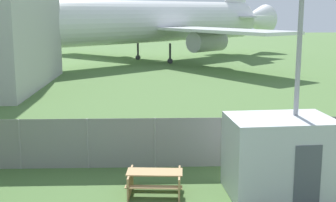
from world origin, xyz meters
TOP-DOWN VIEW (x-y plane):
  - perimeter_fence at (-0.00, 10.71)m, footprint 56.07×0.07m
  - airplane at (-0.82, 47.52)m, footprint 37.98×34.11m
  - portable_cabin at (4.01, 7.97)m, footprint 3.46×2.55m
  - picnic_bench_near_cabin at (-0.03, 8.07)m, footprint 1.91×1.53m
  - light_mast at (4.59, 8.30)m, footprint 0.44×0.44m

SIDE VIEW (x-z plane):
  - picnic_bench_near_cabin at x=-0.03m, z-range 0.10..0.86m
  - perimeter_fence at x=0.00m, z-range 0.00..1.93m
  - portable_cabin at x=4.01m, z-range 0.00..2.55m
  - light_mast at x=4.59m, z-range 0.84..7.89m
  - airplane at x=-0.82m, z-range -2.46..11.61m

